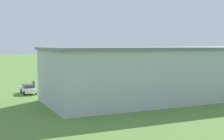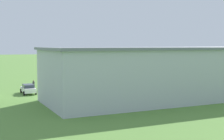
{
  "view_description": "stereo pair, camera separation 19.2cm",
  "coord_description": "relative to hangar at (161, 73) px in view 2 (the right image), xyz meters",
  "views": [
    {
      "loc": [
        26.59,
        71.48,
        7.93
      ],
      "look_at": [
        1.09,
        9.15,
        2.64
      ],
      "focal_mm": 51.86,
      "sensor_mm": 36.0,
      "label": 1
    },
    {
      "loc": [
        26.41,
        71.56,
        7.93
      ],
      "look_at": [
        1.09,
        9.15,
        2.64
      ],
      "focal_mm": 51.86,
      "sensor_mm": 36.0,
      "label": 2
    }
  ],
  "objects": [
    {
      "name": "ground_plane",
      "position": [
        -2.28,
        -30.91,
        -3.8
      ],
      "size": [
        400.0,
        400.0,
        0.0
      ],
      "primitive_type": "plane",
      "color": "#568438"
    },
    {
      "name": "hangar",
      "position": [
        0.0,
        0.0,
        0.0
      ],
      "size": [
        34.29,
        15.03,
        7.57
      ],
      "color": "#B7BCC6",
      "rests_on": "ground_plane"
    },
    {
      "name": "biplane",
      "position": [
        -1.69,
        -30.67,
        -0.43
      ],
      "size": [
        7.81,
        7.42,
        3.98
      ],
      "color": "#B21E1E"
    },
    {
      "name": "car_white",
      "position": [
        17.18,
        -12.61,
        -2.99
      ],
      "size": [
        2.21,
        4.45,
        1.52
      ],
      "color": "white",
      "rests_on": "ground_plane"
    },
    {
      "name": "person_by_parked_cars",
      "position": [
        14.31,
        -15.57,
        -3.02
      ],
      "size": [
        0.43,
        0.43,
        1.57
      ],
      "color": "navy",
      "rests_on": "ground_plane"
    },
    {
      "name": "person_beside_truck",
      "position": [
        15.77,
        -16.45,
        -2.94
      ],
      "size": [
        0.41,
        0.41,
        1.72
      ],
      "color": "beige",
      "rests_on": "ground_plane"
    },
    {
      "name": "person_at_fence_line",
      "position": [
        14.5,
        -18.32,
        -2.97
      ],
      "size": [
        0.5,
        0.5,
        1.66
      ],
      "color": "#33723F",
      "rests_on": "ground_plane"
    },
    {
      "name": "person_watching_takeoff",
      "position": [
        5.11,
        -17.75,
        -2.9
      ],
      "size": [
        0.46,
        0.46,
        1.78
      ],
      "color": "#33723F",
      "rests_on": "ground_plane"
    },
    {
      "name": "person_crossing_taxiway",
      "position": [
        -13.78,
        -12.95,
        -3.03
      ],
      "size": [
        0.53,
        0.53,
        1.55
      ],
      "color": "#72338C",
      "rests_on": "ground_plane"
    }
  ]
}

